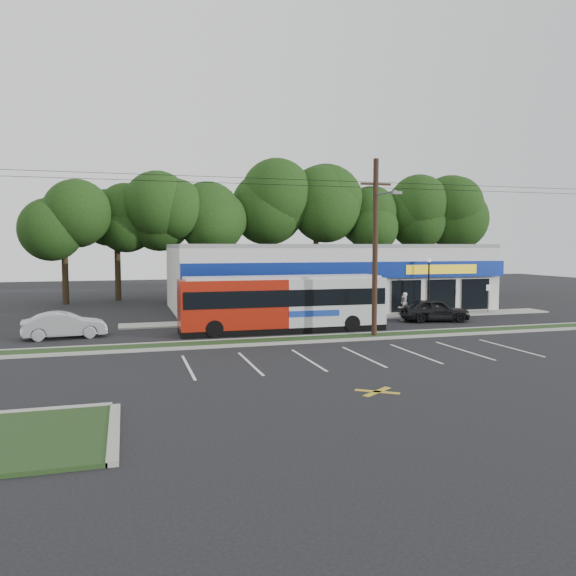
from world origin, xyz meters
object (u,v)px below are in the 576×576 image
(pedestrian_a, at_px, (404,305))
(metrobus, at_px, (283,302))
(pedestrian_b, at_px, (403,308))
(car_dark, at_px, (435,310))
(utility_pole, at_px, (373,241))
(lamp_post, at_px, (429,280))
(sign_post, at_px, (489,293))
(car_silver, at_px, (64,325))

(pedestrian_a, bearing_deg, metrobus, -10.74)
(pedestrian_b, bearing_deg, car_dark, 142.22)
(utility_pole, height_order, lamp_post, utility_pole)
(sign_post, bearing_deg, car_silver, -174.18)
(pedestrian_a, bearing_deg, pedestrian_b, 28.07)
(sign_post, relative_size, metrobus, 0.18)
(lamp_post, bearing_deg, metrobus, -160.82)
(utility_pole, height_order, pedestrian_b, utility_pole)
(car_silver, bearing_deg, lamp_post, -90.08)
(sign_post, xyz_separation_m, car_dark, (-6.21, -2.71, -0.77))
(pedestrian_a, relative_size, pedestrian_b, 1.03)
(utility_pole, height_order, sign_post, utility_pole)
(pedestrian_a, bearing_deg, lamp_post, 155.82)
(utility_pole, relative_size, lamp_post, 11.76)
(utility_pole, height_order, pedestrian_a, utility_pole)
(pedestrian_b, bearing_deg, metrobus, 1.92)
(lamp_post, xyz_separation_m, metrobus, (-12.36, -4.30, -0.89))
(lamp_post, distance_m, car_dark, 3.69)
(car_dark, bearing_deg, car_silver, 102.12)
(car_dark, bearing_deg, pedestrian_a, 31.01)
(utility_pole, relative_size, sign_post, 22.47)
(metrobus, distance_m, pedestrian_a, 11.01)
(utility_pole, relative_size, pedestrian_b, 28.49)
(car_silver, bearing_deg, car_dark, -96.77)
(car_silver, bearing_deg, pedestrian_a, -90.12)
(car_dark, height_order, pedestrian_b, pedestrian_b)
(utility_pole, distance_m, lamp_post, 11.67)
(metrobus, bearing_deg, lamp_post, 19.73)
(pedestrian_b, bearing_deg, pedestrian_a, -131.82)
(lamp_post, height_order, pedestrian_b, lamp_post)
(lamp_post, relative_size, sign_post, 1.91)
(utility_pole, bearing_deg, pedestrian_b, 49.32)
(sign_post, distance_m, car_dark, 6.82)
(metrobus, bearing_deg, sign_post, 13.76)
(pedestrian_b, bearing_deg, sign_post, -179.63)
(utility_pole, xyz_separation_m, car_silver, (-16.67, 4.61, -4.67))
(metrobus, xyz_separation_m, pedestrian_a, (10.22, 4.00, -0.88))
(sign_post, relative_size, pedestrian_b, 1.27)
(sign_post, xyz_separation_m, pedestrian_b, (-8.13, -1.78, -0.68))
(sign_post, bearing_deg, metrobus, -166.79)
(car_dark, distance_m, car_silver, 23.63)
(utility_pole, bearing_deg, car_dark, 35.33)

